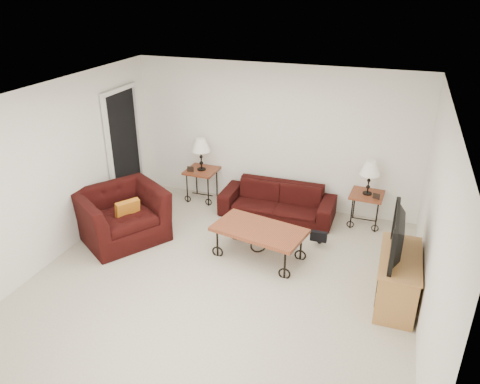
% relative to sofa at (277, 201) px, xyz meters
% --- Properties ---
extents(ground, '(5.00, 5.00, 0.00)m').
position_rel_sofa_xyz_m(ground, '(-0.21, -2.02, -0.28)').
color(ground, beige).
rests_on(ground, ground).
extents(wall_back, '(5.00, 0.02, 2.50)m').
position_rel_sofa_xyz_m(wall_back, '(-0.21, 0.48, 0.97)').
color(wall_back, white).
rests_on(wall_back, ground).
extents(wall_front, '(5.00, 0.02, 2.50)m').
position_rel_sofa_xyz_m(wall_front, '(-0.21, -4.52, 0.97)').
color(wall_front, white).
rests_on(wall_front, ground).
extents(wall_left, '(0.02, 5.00, 2.50)m').
position_rel_sofa_xyz_m(wall_left, '(-2.71, -2.02, 0.97)').
color(wall_left, white).
rests_on(wall_left, ground).
extents(wall_right, '(0.02, 5.00, 2.50)m').
position_rel_sofa_xyz_m(wall_right, '(2.29, -2.02, 0.97)').
color(wall_right, white).
rests_on(wall_right, ground).
extents(ceiling, '(5.00, 5.00, 0.00)m').
position_rel_sofa_xyz_m(ceiling, '(-0.21, -2.02, 2.22)').
color(ceiling, white).
rests_on(ceiling, wall_back).
extents(doorway, '(0.08, 0.94, 2.04)m').
position_rel_sofa_xyz_m(doorway, '(-2.68, -0.37, 0.74)').
color(doorway, black).
rests_on(doorway, ground).
extents(sofa, '(1.93, 0.75, 0.56)m').
position_rel_sofa_xyz_m(sofa, '(0.00, 0.00, 0.00)').
color(sofa, black).
rests_on(sofa, ground).
extents(side_table_left, '(0.56, 0.56, 0.59)m').
position_rel_sofa_xyz_m(side_table_left, '(-1.47, 0.18, 0.02)').
color(side_table_left, brown).
rests_on(side_table_left, ground).
extents(side_table_right, '(0.55, 0.55, 0.56)m').
position_rel_sofa_xyz_m(side_table_right, '(1.45, 0.18, 0.00)').
color(side_table_right, brown).
rests_on(side_table_right, ground).
extents(lamp_left, '(0.34, 0.34, 0.59)m').
position_rel_sofa_xyz_m(lamp_left, '(-1.47, 0.18, 0.61)').
color(lamp_left, black).
rests_on(lamp_left, side_table_left).
extents(lamp_right, '(0.34, 0.34, 0.56)m').
position_rel_sofa_xyz_m(lamp_right, '(1.45, 0.18, 0.57)').
color(lamp_right, black).
rests_on(lamp_right, side_table_right).
extents(photo_frame_left, '(0.12, 0.03, 0.10)m').
position_rel_sofa_xyz_m(photo_frame_left, '(-1.62, 0.03, 0.36)').
color(photo_frame_left, black).
rests_on(photo_frame_left, side_table_left).
extents(photo_frame_right, '(0.11, 0.04, 0.09)m').
position_rel_sofa_xyz_m(photo_frame_right, '(1.60, 0.03, 0.33)').
color(photo_frame_right, black).
rests_on(photo_frame_right, side_table_right).
extents(coffee_table, '(1.41, 0.95, 0.49)m').
position_rel_sofa_xyz_m(coffee_table, '(0.09, -1.36, -0.04)').
color(coffee_table, brown).
rests_on(coffee_table, ground).
extents(armchair, '(1.59, 1.64, 0.81)m').
position_rel_sofa_xyz_m(armchair, '(-2.09, -1.52, 0.12)').
color(armchair, black).
rests_on(armchair, ground).
extents(throw_pillow, '(0.28, 0.36, 0.37)m').
position_rel_sofa_xyz_m(throw_pillow, '(-1.94, -1.57, 0.24)').
color(throw_pillow, '#BE7018').
rests_on(throw_pillow, armchair).
extents(tv_stand, '(0.46, 1.10, 0.66)m').
position_rel_sofa_xyz_m(tv_stand, '(2.02, -1.74, 0.05)').
color(tv_stand, '#A7763E').
rests_on(tv_stand, ground).
extents(television, '(0.13, 0.98, 0.57)m').
position_rel_sofa_xyz_m(television, '(2.00, -1.74, 0.66)').
color(television, black).
rests_on(television, tv_stand).
extents(backpack, '(0.42, 0.35, 0.50)m').
position_rel_sofa_xyz_m(backpack, '(0.87, -0.68, -0.03)').
color(backpack, black).
rests_on(backpack, ground).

